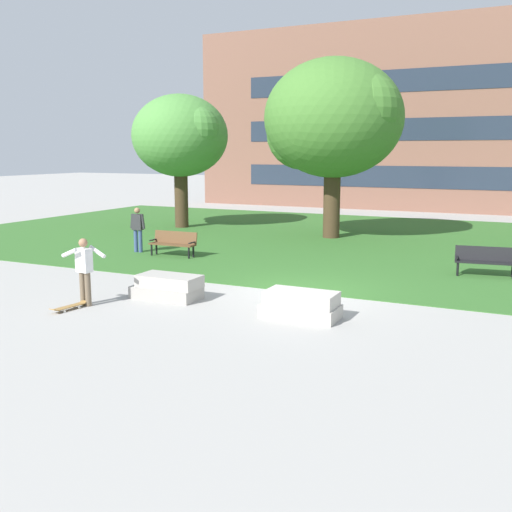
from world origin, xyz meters
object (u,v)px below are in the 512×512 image
Objects in this scene: park_bench_near_right at (485,259)px; skateboard at (69,307)px; concrete_block_left at (301,305)px; park_bench_near_left at (174,242)px; concrete_block_center at (168,287)px; person_bystander_near_lawn at (138,227)px; person_skateboarder at (84,267)px.

skateboard is at bearing -135.65° from park_bench_near_right.
park_bench_near_left reaches higher than concrete_block_left.
concrete_block_center is 1.02× the size of concrete_block_left.
park_bench_near_right is at bearing 42.24° from concrete_block_center.
person_skateboarder is at bearing -62.91° from person_bystander_near_lawn.
concrete_block_center reaches higher than skateboard.
park_bench_near_right is (8.84, 8.64, 0.45)m from skateboard.
skateboard is 0.61× the size of person_bystander_near_lawn.
skateboard is (-0.07, -0.54, -0.89)m from person_skateboarder.
person_bystander_near_lawn is (-3.56, 7.64, 0.90)m from skateboard.
park_bench_near_right is (10.70, 1.13, 0.00)m from park_bench_near_left.
concrete_block_left is 5.68m from skateboard.
concrete_block_left is at bearing 18.31° from skateboard.
person_bystander_near_lawn is (-8.95, 5.85, 0.68)m from concrete_block_left.
park_bench_near_left is at bearing 121.83° from concrete_block_center.
skateboard is at bearing -64.99° from person_bystander_near_lawn.
park_bench_near_left reaches higher than concrete_block_center.
person_bystander_near_lawn is (-5.11, 5.62, 0.68)m from concrete_block_center.
park_bench_near_left is at bearing -173.97° from park_bench_near_right.
concrete_block_center is 6.47m from park_bench_near_left.
concrete_block_left is (3.84, -0.24, 0.00)m from concrete_block_center.
concrete_block_left reaches higher than skateboard.
park_bench_near_right is at bearing 42.75° from person_skateboarder.
concrete_block_center is 2.55m from skateboard.
person_bystander_near_lawn is (-1.70, 0.13, 0.44)m from park_bench_near_left.
person_skateboarder is at bearing -166.80° from concrete_block_left.
concrete_block_left is at bearing -3.50° from concrete_block_center.
person_skateboarder reaches higher than park_bench_near_left.
concrete_block_left is 10.72m from person_bystander_near_lawn.
concrete_block_center and concrete_block_left have the same top height.
park_bench_near_left is (-7.25, 5.73, 0.23)m from concrete_block_left.
park_bench_near_right is at bearing 4.62° from person_bystander_near_lawn.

